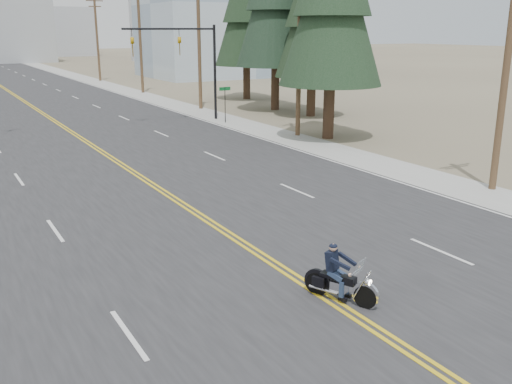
{
  "coord_description": "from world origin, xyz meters",
  "views": [
    {
      "loc": [
        -8.28,
        -7.42,
        6.69
      ],
      "look_at": [
        0.64,
        7.94,
        1.6
      ],
      "focal_mm": 40.0,
      "sensor_mm": 36.0,
      "label": 1
    }
  ],
  "objects": [
    {
      "name": "utility_pole_e",
      "position": [
        12.5,
        70.0,
        5.73
      ],
      "size": [
        2.2,
        0.3,
        11.0
      ],
      "color": "brown",
      "rests_on": "ground"
    },
    {
      "name": "ground_plane",
      "position": [
        0.0,
        0.0,
        0.0
      ],
      "size": [
        400.0,
        400.0,
        0.0
      ],
      "primitive_type": "plane",
      "color": "#776D56",
      "rests_on": "ground"
    },
    {
      "name": "utility_pole_a",
      "position": [
        12.5,
        8.0,
        5.73
      ],
      "size": [
        2.2,
        0.3,
        11.0
      ],
      "color": "brown",
      "rests_on": "ground"
    },
    {
      "name": "haze_bldg_e",
      "position": [
        25.0,
        150.0,
        6.0
      ],
      "size": [
        14.0,
        14.0,
        12.0
      ],
      "primitive_type": "cube",
      "color": "#B7BCC6",
      "rests_on": "ground"
    },
    {
      "name": "traffic_mast_right",
      "position": [
        8.98,
        32.0,
        4.94
      ],
      "size": [
        7.1,
        0.26,
        7.0
      ],
      "color": "black",
      "rests_on": "ground"
    },
    {
      "name": "utility_pole_d",
      "position": [
        12.5,
        53.0,
        5.98
      ],
      "size": [
        2.2,
        0.3,
        11.5
      ],
      "color": "brown",
      "rests_on": "ground"
    },
    {
      "name": "conifer_mid",
      "position": [
        18.3,
        29.7,
        8.83
      ],
      "size": [
        5.77,
        5.77,
        15.38
      ],
      "rotation": [
        0.0,
        0.0,
        -0.42
      ],
      "color": "#382619",
      "rests_on": "ground"
    },
    {
      "name": "street_sign",
      "position": [
        10.8,
        30.0,
        1.8
      ],
      "size": [
        0.9,
        0.06,
        2.62
      ],
      "color": "black",
      "rests_on": "ground"
    },
    {
      "name": "haze_bldg_c",
      "position": [
        40.0,
        110.0,
        9.0
      ],
      "size": [
        16.0,
        12.0,
        18.0
      ],
      "primitive_type": "cube",
      "color": "#B7BCC6",
      "rests_on": "ground"
    },
    {
      "name": "motorcyclist",
      "position": [
        0.23,
        2.94,
        0.75
      ],
      "size": [
        1.55,
        2.09,
        1.5
      ],
      "primitive_type": null,
      "rotation": [
        0.0,
        0.0,
        3.57
      ],
      "color": "black",
      "rests_on": "ground"
    },
    {
      "name": "utility_pole_c",
      "position": [
        12.5,
        38.0,
        5.73
      ],
      "size": [
        2.2,
        0.3,
        11.0
      ],
      "color": "brown",
      "rests_on": "ground"
    },
    {
      "name": "utility_pole_b",
      "position": [
        12.5,
        23.0,
        5.98
      ],
      "size": [
        2.2,
        0.3,
        11.5
      ],
      "color": "brown",
      "rests_on": "ground"
    },
    {
      "name": "glass_building",
      "position": [
        32.0,
        70.0,
        10.0
      ],
      "size": [
        24.0,
        16.0,
        20.0
      ],
      "primitive_type": "cube",
      "color": "#9EB5CC",
      "rests_on": "ground"
    },
    {
      "name": "haze_bldg_b",
      "position": [
        8.0,
        125.0,
        7.0
      ],
      "size": [
        18.0,
        14.0,
        14.0
      ],
      "primitive_type": "cube",
      "color": "#ADB2B7",
      "rests_on": "ground"
    },
    {
      "name": "sidewalk_right",
      "position": [
        11.5,
        70.0,
        0.01
      ],
      "size": [
        3.0,
        200.0,
        0.01
      ],
      "primitive_type": "cube",
      "color": "#A5A5A0",
      "rests_on": "ground"
    }
  ]
}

